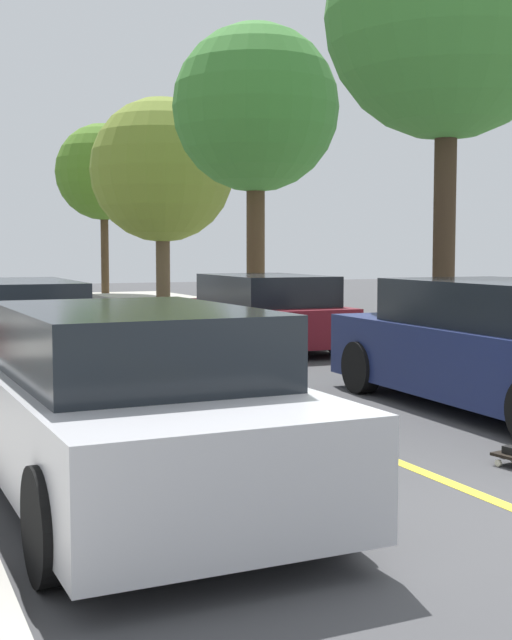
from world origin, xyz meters
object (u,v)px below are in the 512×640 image
Objects in this scene: parked_car_left_near at (13,336)px; parked_car_right_near at (262,312)px; parked_car_left_nearest at (130,407)px; parked_car_right_nearest at (507,346)px; street_tree_right_near at (256,110)px; street_tree_right_nearest at (448,16)px; street_tree_right_far at (162,171)px; street_tree_right_farthest at (104,172)px.

parked_car_right_near is (4.67, 2.64, -0.01)m from parked_car_left_near.
parked_car_right_nearest is at bearing 19.36° from parked_car_left_nearest.
parked_car_right_near is at bearing -112.41° from street_tree_right_near.
street_tree_right_far is (0.00, 13.93, -1.13)m from street_tree_right_nearest.
street_tree_right_far is (1.68, 10.92, 3.43)m from parked_car_right_near.
street_tree_right_far is at bearing 84.49° from parked_car_right_nearest.
street_tree_right_far reaches higher than parked_car_right_near.
street_tree_right_far is (-0.00, 6.85, -0.79)m from street_tree_right_near.
street_tree_right_near reaches higher than parked_car_right_nearest.
street_tree_right_far is at bearing 90.00° from street_tree_right_nearest.
parked_car_right_near is at bearing 29.45° from parked_car_left_near.
parked_car_left_nearest is 9.34m from street_tree_right_nearest.
parked_car_right_nearest is at bearing -90.00° from parked_car_right_near.
street_tree_right_near is at bearing -90.00° from street_tree_right_far.
parked_car_left_near is 6.05m from parked_car_right_nearest.
street_tree_right_far is at bearing 81.26° from parked_car_right_near.
street_tree_right_nearest is (1.68, -3.01, 4.56)m from parked_car_right_near.
parked_car_right_nearest is 0.70× the size of street_tree_right_near.
street_tree_right_near reaches higher than street_tree_right_far.
parked_car_right_near is 0.65× the size of street_tree_right_farthest.
street_tree_right_farthest is (0.00, 7.04, 0.51)m from street_tree_right_far.
street_tree_right_farthest is (6.35, 26.09, 3.93)m from parked_car_left_nearest.
parked_car_right_nearest is (4.67, -3.85, 0.05)m from parked_car_left_near.
street_tree_right_farthest is at bearing 76.32° from parked_car_left_nearest.
street_tree_right_farthest is at bearing 90.00° from street_tree_right_near.
street_tree_right_near is (0.00, 7.08, -0.35)m from street_tree_right_nearest.
parked_car_right_nearest is 0.77× the size of street_tree_right_far.
street_tree_right_farthest is at bearing 84.66° from parked_car_right_near.
parked_car_left_near reaches higher than parked_car_left_nearest.
street_tree_right_farthest is at bearing 86.07° from parked_car_right_nearest.
street_tree_right_farthest is at bearing 90.00° from street_tree_right_far.
parked_car_left_near is 15.36m from street_tree_right_far.
parked_car_right_nearest is (4.67, 1.64, 0.05)m from parked_car_left_nearest.
street_tree_right_far is 0.97× the size of street_tree_right_farthest.
street_tree_right_far reaches higher than parked_car_left_near.
parked_car_right_nearest is 17.81m from street_tree_right_far.
parked_car_left_nearest is 0.87× the size of parked_car_left_near.
parked_car_right_nearest is 24.81m from street_tree_right_farthest.
street_tree_right_far is at bearing -90.00° from street_tree_right_farthest.
parked_car_left_near is at bearing -115.10° from street_tree_right_far.
street_tree_right_near is 1.09× the size of street_tree_right_far.
street_tree_right_nearest is at bearing -3.35° from parked_car_left_near.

